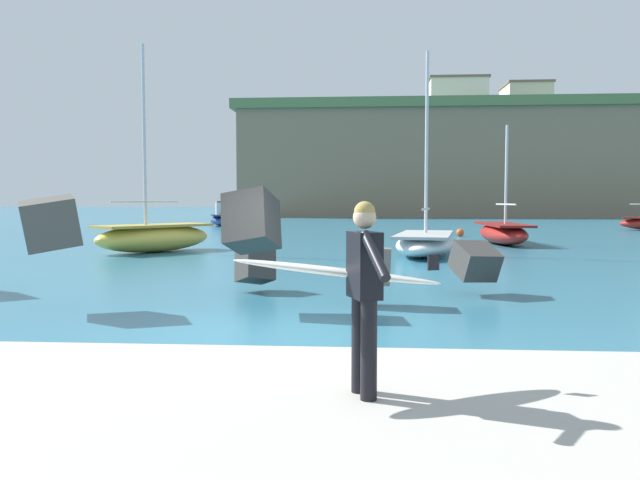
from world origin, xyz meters
The scene contains 13 objects.
ground_plane centered at (0.00, 0.00, 0.00)m, with size 400.00×400.00×0.00m, color #2D6B84.
walkway_path centered at (0.00, -4.00, 0.12)m, with size 48.00×4.40×0.24m, color #B2ADA3.
breakwater_jetty centered at (2.23, 2.56, 1.13)m, with size 29.30×5.65×2.32m.
surfer_with_board centered at (1.32, -3.58, 1.28)m, with size 2.08×1.44×1.78m.
boat_near_left centered at (7.89, 20.21, 0.53)m, with size 1.84×6.02×5.47m.
boat_near_centre centered at (-6.87, 14.64, 0.62)m, with size 4.50×5.12×8.03m.
boat_mid_left centered at (-9.74, 39.58, 0.65)m, with size 3.26×4.65×2.01m.
boat_mid_centre centered at (3.64, 13.75, 0.48)m, with size 2.96×5.75×7.54m.
mooring_buoy_inner centered at (-13.58, 32.05, 0.22)m, with size 0.44×0.44×0.44m.
mooring_buoy_middle centered at (6.89, 26.43, 0.22)m, with size 0.44×0.44×0.44m.
headland_bluff centered at (23.09, 87.52, 7.22)m, with size 75.85×44.65×14.40m.
station_building_west centered at (14.08, 77.72, 16.56)m, with size 7.96×6.15×4.28m.
station_building_central centered at (24.93, 84.08, 16.71)m, with size 6.42×7.38×4.59m.
Camera 1 is at (1.38, -9.23, 2.02)m, focal length 34.75 mm.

